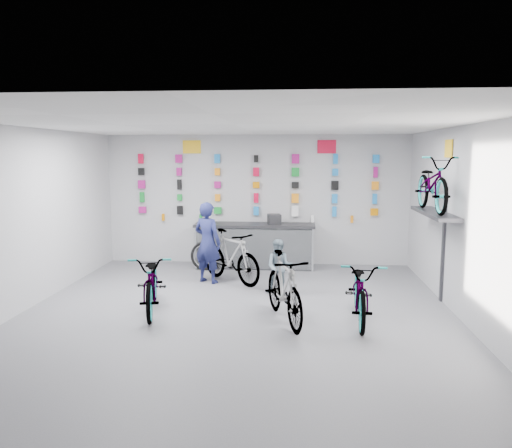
# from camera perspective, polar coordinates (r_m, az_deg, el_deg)

# --- Properties ---
(floor) EXTENTS (8.00, 8.00, 0.00)m
(floor) POSITION_cam_1_polar(r_m,az_deg,el_deg) (8.00, -2.34, -10.65)
(floor) COLOR #57575D
(floor) RESTS_ON ground
(ceiling) EXTENTS (8.00, 8.00, 0.00)m
(ceiling) POSITION_cam_1_polar(r_m,az_deg,el_deg) (7.60, -2.48, 11.32)
(ceiling) COLOR white
(ceiling) RESTS_ON wall_back
(wall_back) EXTENTS (7.00, 0.00, 7.00)m
(wall_back) POSITION_cam_1_polar(r_m,az_deg,el_deg) (11.61, 0.05, 2.78)
(wall_back) COLOR silver
(wall_back) RESTS_ON floor
(wall_front) EXTENTS (7.00, 0.00, 7.00)m
(wall_front) POSITION_cam_1_polar(r_m,az_deg,el_deg) (3.80, -9.99, -8.34)
(wall_front) COLOR silver
(wall_front) RESTS_ON floor
(wall_left) EXTENTS (0.00, 8.00, 8.00)m
(wall_left) POSITION_cam_1_polar(r_m,az_deg,el_deg) (8.80, -25.64, 0.30)
(wall_left) COLOR silver
(wall_left) RESTS_ON floor
(wall_right) EXTENTS (0.00, 8.00, 8.00)m
(wall_right) POSITION_cam_1_polar(r_m,az_deg,el_deg) (8.02, 23.27, -0.25)
(wall_right) COLOR silver
(wall_right) RESTS_ON floor
(counter) EXTENTS (2.70, 0.66, 1.00)m
(counter) POSITION_cam_1_polar(r_m,az_deg,el_deg) (11.30, -0.15, -2.56)
(counter) COLOR black
(counter) RESTS_ON floor
(merch_wall) EXTENTS (5.57, 0.08, 1.56)m
(merch_wall) POSITION_cam_1_polar(r_m,az_deg,el_deg) (11.51, 0.28, 4.22)
(merch_wall) COLOR #A81573
(merch_wall) RESTS_ON wall_back
(wall_bracket) EXTENTS (0.39, 1.90, 2.00)m
(wall_bracket) POSITION_cam_1_polar(r_m,az_deg,el_deg) (9.11, 19.86, 0.63)
(wall_bracket) COLOR #333338
(wall_bracket) RESTS_ON wall_right
(sign_left) EXTENTS (0.42, 0.02, 0.30)m
(sign_left) POSITION_cam_1_polar(r_m,az_deg,el_deg) (11.76, -7.35, 8.73)
(sign_left) COLOR yellow
(sign_left) RESTS_ON wall_back
(sign_right) EXTENTS (0.42, 0.02, 0.30)m
(sign_right) POSITION_cam_1_polar(r_m,az_deg,el_deg) (11.52, 8.09, 8.74)
(sign_right) COLOR red
(sign_right) RESTS_ON wall_back
(sign_side) EXTENTS (0.02, 0.40, 0.30)m
(sign_side) POSITION_cam_1_polar(r_m,az_deg,el_deg) (9.08, 21.15, 8.05)
(sign_side) COLOR yellow
(sign_side) RESTS_ON wall_right
(bike_left) EXTENTS (1.07, 1.98, 0.99)m
(bike_left) POSITION_cam_1_polar(r_m,az_deg,el_deg) (8.36, -11.75, -6.47)
(bike_left) COLOR gray
(bike_left) RESTS_ON floor
(bike_center) EXTENTS (1.03, 1.84, 1.07)m
(bike_center) POSITION_cam_1_polar(r_m,az_deg,el_deg) (7.67, 3.22, -7.32)
(bike_center) COLOR gray
(bike_center) RESTS_ON floor
(bike_right) EXTENTS (0.76, 1.90, 0.98)m
(bike_right) POSITION_cam_1_polar(r_m,az_deg,el_deg) (7.89, 11.88, -7.36)
(bike_right) COLOR gray
(bike_right) RESTS_ON floor
(bike_service) EXTENTS (1.61, 1.58, 1.06)m
(bike_service) POSITION_cam_1_polar(r_m,az_deg,el_deg) (10.01, -2.90, -3.71)
(bike_service) COLOR gray
(bike_service) RESTS_ON floor
(bike_wall) EXTENTS (0.63, 1.80, 0.95)m
(bike_wall) POSITION_cam_1_polar(r_m,az_deg,el_deg) (9.04, 19.56, 4.34)
(bike_wall) COLOR gray
(bike_wall) RESTS_ON wall_bracket
(clerk) EXTENTS (0.70, 0.60, 1.62)m
(clerk) POSITION_cam_1_polar(r_m,az_deg,el_deg) (9.98, -5.56, -2.12)
(clerk) COLOR #191E4D
(clerk) RESTS_ON floor
(customer) EXTENTS (0.53, 0.43, 1.02)m
(customer) POSITION_cam_1_polar(r_m,az_deg,el_deg) (9.18, 2.69, -4.91)
(customer) COLOR slate
(customer) RESTS_ON floor
(spare_wheel) EXTENTS (0.65, 0.13, 0.65)m
(spare_wheel) POSITION_cam_1_polar(r_m,az_deg,el_deg) (11.11, -5.86, -3.65)
(spare_wheel) COLOR black
(spare_wheel) RESTS_ON floor
(register) EXTENTS (0.34, 0.35, 0.22)m
(register) POSITION_cam_1_polar(r_m,az_deg,el_deg) (11.18, 2.10, 0.56)
(register) COLOR black
(register) RESTS_ON counter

